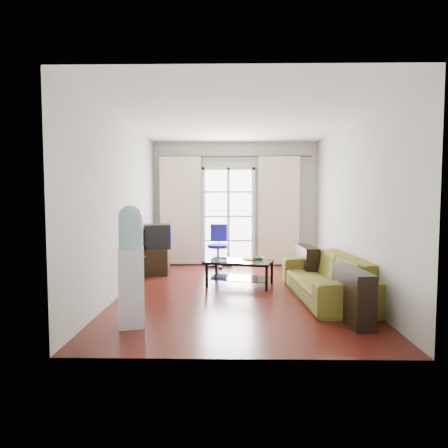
# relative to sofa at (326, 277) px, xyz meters

# --- Properties ---
(floor) EXTENTS (5.20, 5.20, 0.00)m
(floor) POSITION_rel_sofa_xyz_m (-1.32, 0.34, -0.32)
(floor) COLOR #521A13
(floor) RESTS_ON ground
(ceiling) EXTENTS (5.20, 5.20, 0.00)m
(ceiling) POSITION_rel_sofa_xyz_m (-1.32, 0.34, 2.38)
(ceiling) COLOR white
(ceiling) RESTS_ON wall_back
(wall_back) EXTENTS (3.60, 0.02, 2.70)m
(wall_back) POSITION_rel_sofa_xyz_m (-1.32, 2.94, 1.03)
(wall_back) COLOR beige
(wall_back) RESTS_ON floor
(wall_front) EXTENTS (3.60, 0.02, 2.70)m
(wall_front) POSITION_rel_sofa_xyz_m (-1.32, -2.26, 1.03)
(wall_front) COLOR beige
(wall_front) RESTS_ON floor
(wall_left) EXTENTS (0.02, 5.20, 2.70)m
(wall_left) POSITION_rel_sofa_xyz_m (-3.12, 0.34, 1.03)
(wall_left) COLOR beige
(wall_left) RESTS_ON floor
(wall_right) EXTENTS (0.02, 5.20, 2.70)m
(wall_right) POSITION_rel_sofa_xyz_m (0.48, 0.34, 1.03)
(wall_right) COLOR beige
(wall_right) RESTS_ON floor
(french_door) EXTENTS (1.16, 0.06, 2.15)m
(french_door) POSITION_rel_sofa_xyz_m (-1.47, 2.89, 0.75)
(french_door) COLOR white
(french_door) RESTS_ON wall_back
(curtain_rod) EXTENTS (3.30, 0.04, 0.04)m
(curtain_rod) POSITION_rel_sofa_xyz_m (-1.32, 2.84, 2.06)
(curtain_rod) COLOR #4C3F2D
(curtain_rod) RESTS_ON wall_back
(curtain_left) EXTENTS (0.90, 0.07, 2.35)m
(curtain_left) POSITION_rel_sofa_xyz_m (-2.52, 2.82, 0.88)
(curtain_left) COLOR #FFEFCD
(curtain_left) RESTS_ON curtain_rod
(curtain_right) EXTENTS (0.90, 0.07, 2.35)m
(curtain_right) POSITION_rel_sofa_xyz_m (-0.37, 2.82, 0.88)
(curtain_right) COLOR #FFEFCD
(curtain_right) RESTS_ON curtain_rod
(radiator) EXTENTS (0.64, 0.12, 0.64)m
(radiator) POSITION_rel_sofa_xyz_m (-0.52, 2.84, 0.01)
(radiator) COLOR gray
(radiator) RESTS_ON floor
(sofa) EXTENTS (2.33, 1.15, 0.65)m
(sofa) POSITION_rel_sofa_xyz_m (0.00, 0.00, 0.00)
(sofa) COLOR olive
(sofa) RESTS_ON floor
(coffee_table) EXTENTS (1.19, 0.86, 0.43)m
(coffee_table) POSITION_rel_sofa_xyz_m (-1.26, 0.80, -0.05)
(coffee_table) COLOR silver
(coffee_table) RESTS_ON floor
(bowl) EXTENTS (0.30, 0.30, 0.05)m
(bowl) POSITION_rel_sofa_xyz_m (-0.95, 0.89, 0.13)
(bowl) COLOR #328B49
(bowl) RESTS_ON coffee_table
(book) EXTENTS (0.27, 0.29, 0.02)m
(book) POSITION_rel_sofa_xyz_m (-1.18, 0.87, 0.12)
(book) COLOR maroon
(book) RESTS_ON coffee_table
(remote) EXTENTS (0.15, 0.06, 0.02)m
(remote) POSITION_rel_sofa_xyz_m (-1.08, 0.84, 0.12)
(remote) COLOR black
(remote) RESTS_ON coffee_table
(tv_stand) EXTENTS (0.52, 0.72, 0.50)m
(tv_stand) POSITION_rel_sofa_xyz_m (-2.87, 1.87, -0.08)
(tv_stand) COLOR black
(tv_stand) RESTS_ON floor
(crt_tv) EXTENTS (0.59, 0.59, 0.47)m
(crt_tv) POSITION_rel_sofa_xyz_m (-2.87, 1.88, 0.41)
(crt_tv) COLOR black
(crt_tv) RESTS_ON tv_stand
(task_chair) EXTENTS (0.65, 0.65, 0.91)m
(task_chair) POSITION_rel_sofa_xyz_m (-1.69, 2.62, -0.06)
(task_chair) COLOR black
(task_chair) RESTS_ON floor
(water_cooler) EXTENTS (0.35, 0.35, 1.42)m
(water_cooler) POSITION_rel_sofa_xyz_m (-2.57, -1.33, 0.42)
(water_cooler) COLOR silver
(water_cooler) RESTS_ON floor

